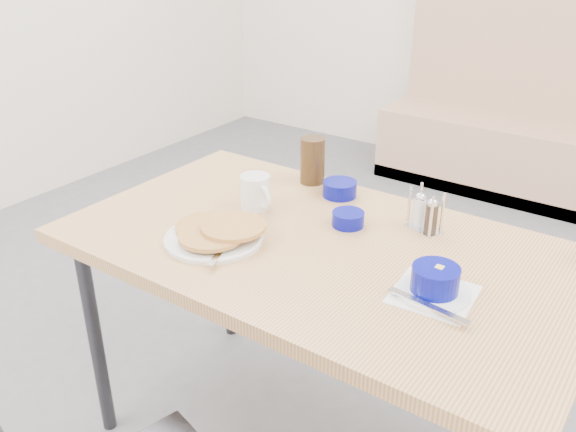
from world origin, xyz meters
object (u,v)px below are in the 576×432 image
Objects in this scene: dining_table at (320,262)px; booth_bench at (543,138)px; butter_bowl at (348,219)px; creamer_bowl at (340,189)px; grits_setting at (435,284)px; amber_tumbler at (312,160)px; pancake_plate at (216,234)px; condiment_caddy at (425,216)px; coffee_mug at (256,192)px.

booth_bench is at bearing 90.00° from dining_table.
dining_table is at bearing -90.00° from booth_bench.
butter_bowl is (0.01, 0.13, 0.08)m from dining_table.
dining_table is 13.11× the size of creamer_bowl.
grits_setting is at bearing -10.58° from dining_table.
booth_bench reaches higher than amber_tumbler.
condiment_caddy reaches higher than pancake_plate.
booth_bench reaches higher than creamer_bowl.
creamer_bowl reaches higher than butter_bowl.
creamer_bowl is 0.32m from condiment_caddy.
booth_bench reaches higher than pancake_plate.
booth_bench is 2.73m from pancake_plate.
dining_table is 0.16m from butter_bowl.
butter_bowl is (0.25, 0.28, 0.00)m from pancake_plate.
butter_bowl is at bearing -52.55° from creamer_bowl.
creamer_bowl is (0.16, 0.22, -0.03)m from coffee_mug.
pancake_plate is 0.38m from butter_bowl.
dining_table is 11.49× the size of condiment_caddy.
dining_table is at bearing 169.42° from grits_setting.
butter_bowl is at bearing 85.80° from dining_table.
booth_bench is 2.26m from amber_tumbler.
grits_setting is at bearing -34.01° from amber_tumbler.
booth_bench is at bearing 84.90° from pancake_plate.
dining_table is at bearing -108.73° from condiment_caddy.
condiment_caddy is (-0.16, 0.30, 0.01)m from grits_setting.
creamer_bowl is 1.16× the size of butter_bowl.
pancake_plate is 0.60m from grits_setting.
pancake_plate is 0.58m from condiment_caddy.
dining_table is 6.53× the size of grits_setting.
amber_tumbler is (-0.25, -2.19, 0.49)m from booth_bench.
butter_bowl is 0.75× the size of condiment_caddy.
amber_tumbler reaches higher than grits_setting.
pancake_plate reaches higher than butter_bowl.
booth_bench reaches higher than grits_setting.
condiment_caddy is (0.47, 0.16, -0.01)m from coffee_mug.
pancake_plate is 2.51× the size of creamer_bowl.
grits_setting is 2.01× the size of creamer_bowl.
amber_tumbler is 0.46m from condiment_caddy.
amber_tumbler reaches higher than coffee_mug.
butter_bowl is 0.60× the size of amber_tumbler.
booth_bench reaches higher than butter_bowl.
condiment_caddy is (0.20, 0.23, 0.10)m from dining_table.
booth_bench is 1.36× the size of dining_table.
dining_table is 0.30m from pancake_plate.
amber_tumbler is (-0.60, 0.41, 0.04)m from grits_setting.
pancake_plate is at bearing -105.48° from creamer_bowl.
coffee_mug is (-0.28, 0.07, 0.11)m from dining_table.
booth_bench is 7.09× the size of pancake_plate.
booth_bench is 20.66× the size of butter_bowl.
pancake_plate is at bearing -131.33° from butter_bowl.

